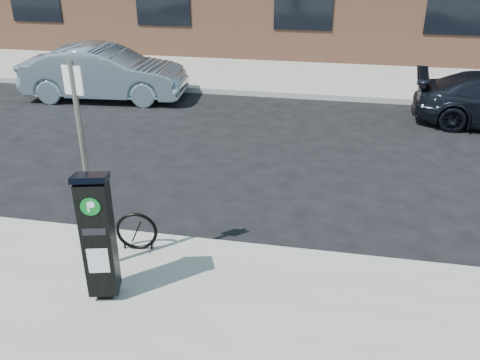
% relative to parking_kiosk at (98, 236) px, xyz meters
% --- Properties ---
extents(ground, '(120.00, 120.00, 0.00)m').
position_rel_parking_kiosk_xyz_m(ground, '(1.34, 1.46, -1.02)').
color(ground, black).
rests_on(ground, ground).
extents(sidewalk_far, '(60.00, 12.00, 0.15)m').
position_rel_parking_kiosk_xyz_m(sidewalk_far, '(1.34, 15.46, -0.95)').
color(sidewalk_far, gray).
rests_on(sidewalk_far, ground).
extents(curb_near, '(60.00, 0.12, 0.16)m').
position_rel_parking_kiosk_xyz_m(curb_near, '(1.34, 1.44, -0.95)').
color(curb_near, '#9E9B93').
rests_on(curb_near, ground).
extents(curb_far, '(60.00, 0.12, 0.16)m').
position_rel_parking_kiosk_xyz_m(curb_far, '(1.34, 9.48, -0.95)').
color(curb_far, '#9E9B93').
rests_on(curb_far, ground).
extents(parking_kiosk, '(0.46, 0.43, 1.71)m').
position_rel_parking_kiosk_xyz_m(parking_kiosk, '(0.00, 0.00, 0.00)').
color(parking_kiosk, black).
rests_on(parking_kiosk, sidewalk_near).
extents(sign_pole, '(0.25, 0.22, 2.81)m').
position_rel_parking_kiosk_xyz_m(sign_pole, '(-0.34, 0.55, 0.52)').
color(sign_pole, '#534F49').
rests_on(sign_pole, sidewalk_near).
extents(bike_rack, '(0.60, 0.14, 0.60)m').
position_rel_parking_kiosk_xyz_m(bike_rack, '(0.01, 1.06, -0.58)').
color(bike_rack, black).
rests_on(bike_rack, sidewalk_near).
extents(car_silver, '(4.62, 1.93, 1.49)m').
position_rel_parking_kiosk_xyz_m(car_silver, '(-3.78, 8.42, -0.28)').
color(car_silver, '#8FA5B6').
rests_on(car_silver, ground).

